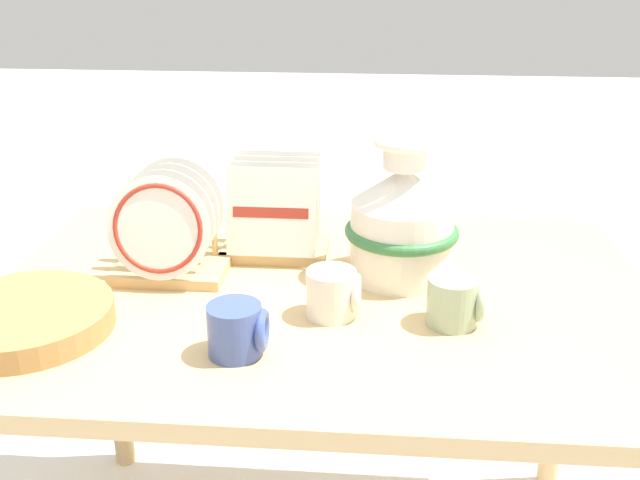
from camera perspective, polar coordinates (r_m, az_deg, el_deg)
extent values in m
cube|color=tan|center=(1.48, 0.00, -4.58)|extent=(1.29, 0.89, 0.03)
cylinder|color=tan|center=(2.13, -15.47, -8.17)|extent=(0.06, 0.06, 0.72)
cylinder|color=tan|center=(2.06, 17.95, -9.48)|extent=(0.06, 0.06, 0.72)
cylinder|color=white|center=(1.52, 6.21, 0.01)|extent=(0.21, 0.21, 0.16)
cone|color=white|center=(1.48, 6.39, 4.12)|extent=(0.21, 0.21, 0.07)
cylinder|color=white|center=(1.46, 6.50, 6.46)|extent=(0.09, 0.09, 0.05)
torus|color=white|center=(1.46, 6.54, 7.47)|extent=(0.13, 0.13, 0.02)
torus|color=#38753D|center=(1.51, 6.24, 0.67)|extent=(0.23, 0.23, 0.02)
cube|color=tan|center=(1.57, -11.24, -2.23)|extent=(0.23, 0.15, 0.02)
cylinder|color=tan|center=(1.63, -13.51, 0.33)|extent=(0.01, 0.01, 0.08)
cylinder|color=tan|center=(1.59, -8.04, 0.16)|extent=(0.01, 0.01, 0.08)
cylinder|color=white|center=(1.47, -12.24, 0.85)|extent=(0.20, 0.05, 0.20)
torus|color=#B23323|center=(1.47, -12.26, 0.84)|extent=(0.18, 0.04, 0.18)
cylinder|color=white|center=(1.51, -11.78, 1.45)|extent=(0.20, 0.05, 0.20)
cylinder|color=white|center=(1.55, -11.35, 2.01)|extent=(0.20, 0.05, 0.20)
cylinder|color=white|center=(1.59, -10.94, 2.55)|extent=(0.20, 0.05, 0.20)
cube|color=tan|center=(1.65, -3.36, -0.61)|extent=(0.23, 0.15, 0.02)
cylinder|color=tan|center=(1.70, -5.77, 1.78)|extent=(0.01, 0.01, 0.08)
cylinder|color=tan|center=(1.68, -0.42, 1.64)|extent=(0.01, 0.01, 0.08)
cube|color=white|center=(1.55, -3.77, 2.10)|extent=(0.19, 0.04, 0.18)
cube|color=white|center=(1.59, -3.55, 2.64)|extent=(0.19, 0.04, 0.18)
cube|color=white|center=(1.63, -3.34, 3.14)|extent=(0.19, 0.04, 0.18)
cube|color=white|center=(1.67, -3.13, 3.62)|extent=(0.19, 0.04, 0.18)
cube|color=#B23323|center=(1.55, -3.78, 2.09)|extent=(0.16, 0.01, 0.02)
cylinder|color=#AD7F47|center=(1.43, -21.56, -6.21)|extent=(0.31, 0.31, 0.01)
cylinder|color=#AD7F47|center=(1.43, -21.61, -5.89)|extent=(0.31, 0.31, 0.01)
cylinder|color=#AD7F47|center=(1.43, -21.66, -5.57)|extent=(0.31, 0.31, 0.01)
cylinder|color=#AD7F47|center=(1.42, -21.71, -5.25)|extent=(0.31, 0.31, 0.01)
cylinder|color=#AD7F47|center=(1.42, -21.76, -4.93)|extent=(0.31, 0.31, 0.01)
cylinder|color=#9EB28E|center=(1.36, 10.06, -4.62)|extent=(0.09, 0.09, 0.09)
torus|color=#9EB28E|center=(1.36, 11.99, -4.60)|extent=(0.02, 0.07, 0.07)
cylinder|color=silver|center=(1.36, 0.85, -4.09)|extent=(0.09, 0.09, 0.09)
torus|color=silver|center=(1.36, 2.78, -4.09)|extent=(0.02, 0.07, 0.07)
cylinder|color=#42569E|center=(1.25, -6.51, -6.82)|extent=(0.09, 0.09, 0.09)
torus|color=#42569E|center=(1.24, -4.42, -6.86)|extent=(0.02, 0.07, 0.07)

